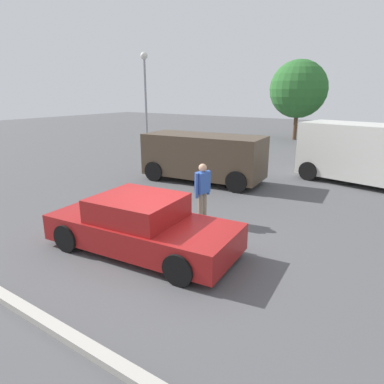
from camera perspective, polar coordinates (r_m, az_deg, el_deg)
name	(u,v)px	position (r m, az deg, el deg)	size (l,w,h in m)	color
ground_plane	(156,248)	(8.08, -5.94, -9.29)	(80.00, 80.00, 0.00)	#515154
sedan_foreground	(141,226)	(7.81, -8.44, -5.62)	(4.50, 2.25, 1.27)	maroon
dog	(128,202)	(10.53, -10.63, -1.59)	(0.56, 0.52, 0.46)	white
van_white	(372,153)	(14.80, 27.75, 5.77)	(5.48, 3.02, 2.31)	silver
suv_dark	(203,156)	(13.67, 1.90, 6.00)	(4.91, 2.43, 1.87)	#4C3D2D
pedestrian	(203,187)	(9.37, 1.78, 0.77)	(0.29, 0.57, 1.63)	gray
parking_curb	(33,315)	(6.35, -24.95, -18.04)	(8.52, 0.20, 0.12)	#B7B2A8
light_post_near	(145,83)	(22.40, -7.83, 17.53)	(0.44, 0.44, 5.80)	gray
tree_back_left	(298,89)	(27.17, 17.31, 16.05)	(4.15, 4.15, 5.74)	brown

